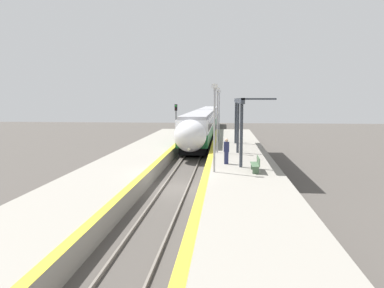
{
  "coord_description": "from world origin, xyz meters",
  "views": [
    {
      "loc": [
        2.84,
        -21.0,
        5.15
      ],
      "look_at": [
        0.55,
        4.74,
        2.04
      ],
      "focal_mm": 35.0,
      "sensor_mm": 36.0,
      "label": 1
    }
  ],
  "objects_px": {
    "lamppost_near": "(214,122)",
    "lamppost_far": "(219,112)",
    "railway_signal": "(176,121)",
    "platform_bench": "(256,164)",
    "person_waiting": "(226,151)",
    "lamppost_mid": "(217,116)",
    "train": "(205,121)"
  },
  "relations": [
    {
      "from": "train",
      "to": "lamppost_near",
      "type": "height_order",
      "value": "lamppost_near"
    },
    {
      "from": "platform_bench",
      "to": "railway_signal",
      "type": "bearing_deg",
      "value": 111.4
    },
    {
      "from": "lamppost_near",
      "to": "lamppost_far",
      "type": "distance_m",
      "value": 16.04
    },
    {
      "from": "lamppost_far",
      "to": "lamppost_near",
      "type": "bearing_deg",
      "value": -90.0
    },
    {
      "from": "platform_bench",
      "to": "person_waiting",
      "type": "relative_size",
      "value": 1.06
    },
    {
      "from": "person_waiting",
      "to": "railway_signal",
      "type": "bearing_deg",
      "value": 108.92
    },
    {
      "from": "person_waiting",
      "to": "railway_signal",
      "type": "distance_m",
      "value": 16.71
    },
    {
      "from": "train",
      "to": "railway_signal",
      "type": "bearing_deg",
      "value": -100.68
    },
    {
      "from": "train",
      "to": "lamppost_far",
      "type": "bearing_deg",
      "value": -81.9
    },
    {
      "from": "lamppost_far",
      "to": "platform_bench",
      "type": "bearing_deg",
      "value": -81.08
    },
    {
      "from": "lamppost_far",
      "to": "train",
      "type": "bearing_deg",
      "value": 98.1
    },
    {
      "from": "platform_bench",
      "to": "railway_signal",
      "type": "xyz_separation_m",
      "value": [
        -7.16,
        18.27,
        1.41
      ]
    },
    {
      "from": "lamppost_mid",
      "to": "person_waiting",
      "type": "bearing_deg",
      "value": -82.16
    },
    {
      "from": "train",
      "to": "lamppost_far",
      "type": "xyz_separation_m",
      "value": [
        2.22,
        -15.62,
        1.75
      ]
    },
    {
      "from": "train",
      "to": "lamppost_far",
      "type": "relative_size",
      "value": 9.57
    },
    {
      "from": "lamppost_near",
      "to": "lamppost_mid",
      "type": "xyz_separation_m",
      "value": [
        0.0,
        8.02,
        0.0
      ]
    },
    {
      "from": "platform_bench",
      "to": "lamppost_far",
      "type": "bearing_deg",
      "value": 98.92
    },
    {
      "from": "platform_bench",
      "to": "lamppost_far",
      "type": "relative_size",
      "value": 0.35
    },
    {
      "from": "platform_bench",
      "to": "person_waiting",
      "type": "xyz_separation_m",
      "value": [
        -1.75,
        2.49,
        0.39
      ]
    },
    {
      "from": "person_waiting",
      "to": "lamppost_mid",
      "type": "bearing_deg",
      "value": 97.84
    },
    {
      "from": "train",
      "to": "railway_signal",
      "type": "xyz_separation_m",
      "value": [
        -2.47,
        -13.08,
        0.69
      ]
    },
    {
      "from": "lamppost_near",
      "to": "lamppost_mid",
      "type": "bearing_deg",
      "value": 90.0
    },
    {
      "from": "train",
      "to": "lamppost_far",
      "type": "distance_m",
      "value": 15.87
    },
    {
      "from": "person_waiting",
      "to": "lamppost_mid",
      "type": "xyz_separation_m",
      "value": [
        -0.72,
        5.22,
        2.07
      ]
    },
    {
      "from": "platform_bench",
      "to": "railway_signal",
      "type": "height_order",
      "value": "railway_signal"
    },
    {
      "from": "platform_bench",
      "to": "railway_signal",
      "type": "distance_m",
      "value": 19.67
    },
    {
      "from": "lamppost_far",
      "to": "railway_signal",
      "type": "bearing_deg",
      "value": 151.56
    },
    {
      "from": "railway_signal",
      "to": "lamppost_far",
      "type": "xyz_separation_m",
      "value": [
        4.69,
        -2.54,
        1.05
      ]
    },
    {
      "from": "lamppost_near",
      "to": "lamppost_far",
      "type": "height_order",
      "value": "same"
    },
    {
      "from": "lamppost_mid",
      "to": "lamppost_near",
      "type": "bearing_deg",
      "value": -90.0
    },
    {
      "from": "person_waiting",
      "to": "railway_signal",
      "type": "relative_size",
      "value": 0.37
    },
    {
      "from": "person_waiting",
      "to": "railway_signal",
      "type": "xyz_separation_m",
      "value": [
        -5.41,
        15.77,
        1.02
      ]
    }
  ]
}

